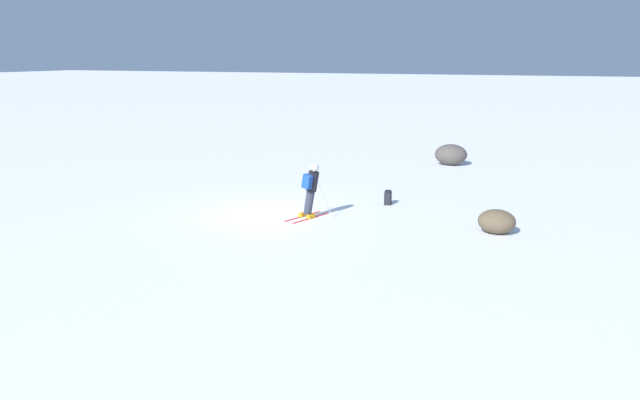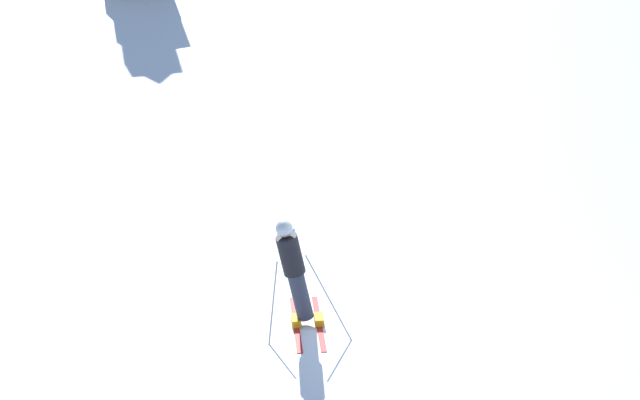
{
  "view_description": "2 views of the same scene",
  "coord_description": "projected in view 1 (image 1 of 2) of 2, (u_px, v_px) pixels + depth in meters",
  "views": [
    {
      "loc": [
        -9.1,
        17.92,
        5.14
      ],
      "look_at": [
        -2.63,
        1.94,
        1.11
      ],
      "focal_mm": 35.0,
      "sensor_mm": 36.0,
      "label": 1
    },
    {
      "loc": [
        -7.0,
        -13.43,
        8.51
      ],
      "look_at": [
        -0.47,
        1.6,
        1.32
      ],
      "focal_mm": 60.0,
      "sensor_mm": 36.0,
      "label": 2
    }
  ],
  "objects": [
    {
      "name": "spare_backpack",
      "position": [
        388.0,
        198.0,
        21.85
      ],
      "size": [
        0.25,
        0.32,
        0.5
      ],
      "rotation": [
        0.0,
        0.0,
        1.67
      ],
      "color": "black",
      "rests_on": "ground"
    },
    {
      "name": "skier",
      "position": [
        311.0,
        188.0,
        19.78
      ],
      "size": [
        1.27,
        1.77,
        1.84
      ],
      "rotation": [
        0.0,
        0.0,
        -0.32
      ],
      "color": "red",
      "rests_on": "ground"
    },
    {
      "name": "exposed_boulder_1",
      "position": [
        451.0,
        155.0,
        29.68
      ],
      "size": [
        1.53,
        1.3,
        0.99
      ],
      "primitive_type": "ellipsoid",
      "color": "#4C4742",
      "rests_on": "ground"
    },
    {
      "name": "ground_plane",
      "position": [
        269.0,
        213.0,
        20.67
      ],
      "size": [
        300.0,
        300.0,
        0.0
      ],
      "primitive_type": "plane",
      "color": "white"
    },
    {
      "name": "exposed_boulder_0",
      "position": [
        497.0,
        221.0,
        18.31
      ],
      "size": [
        1.1,
        0.93,
        0.71
      ],
      "primitive_type": "ellipsoid",
      "color": "brown",
      "rests_on": "ground"
    }
  ]
}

